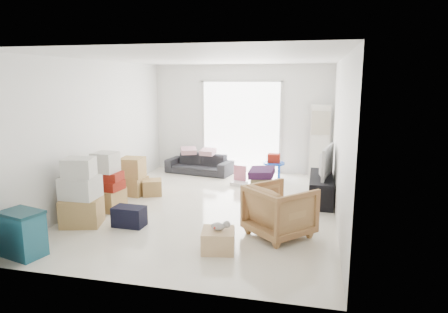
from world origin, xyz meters
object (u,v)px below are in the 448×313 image
storage_bins (23,234)px  wood_crate (218,240)px  tv_console (321,188)px  armchair (280,208)px  television (322,173)px  kids_table (274,162)px  ac_tower (320,142)px  sofa (199,161)px  ottoman (261,188)px

storage_bins → wood_crate: 2.62m
tv_console → armchair: bearing=-107.4°
tv_console → storage_bins: size_ratio=2.33×
television → kids_table: size_ratio=1.61×
ac_tower → kids_table: (-1.02, -0.47, -0.42)m
television → armchair: bearing=173.5°
television → wood_crate: television is taller
tv_console → television: 0.31m
ac_tower → sofa: size_ratio=1.06×
wood_crate → ac_tower: bearing=73.4°
armchair → wood_crate: armchair is taller
tv_console → armchair: 2.09m
ac_tower → storage_bins: 6.56m
storage_bins → kids_table: bearing=59.5°
sofa → ottoman: (1.82, -1.79, -0.11)m
storage_bins → wood_crate: storage_bins is taller
armchair → storage_bins: bearing=67.4°
storage_bins → wood_crate: bearing=16.9°
armchair → kids_table: armchair is taller
sofa → storage_bins: 5.21m
armchair → kids_table: 3.34m
armchair → wood_crate: bearing=86.4°
television → storage_bins: (-3.90, -3.48, -0.24)m
sofa → kids_table: sofa is taller
television → armchair: armchair is taller
tv_console → wood_crate: 3.06m
ac_tower → kids_table: size_ratio=2.74×
tv_console → storage_bins: bearing=-138.2°
television → wood_crate: 3.09m
armchair → ottoman: armchair is taller
ac_tower → television: (0.05, -1.79, -0.32)m
wood_crate → tv_console: bearing=62.8°
ac_tower → kids_table: ac_tower is taller
television → kids_table: (-1.07, 1.32, -0.10)m
television → ottoman: 1.21m
ac_tower → ottoman: 2.32m
armchair → wood_crate: (-0.77, -0.74, -0.29)m
sofa → tv_console: bearing=-18.9°
ottoman → kids_table: bearing=86.8°
tv_console → storage_bins: storage_bins is taller
sofa → wood_crate: 4.64m
storage_bins → tv_console: bearing=41.8°
sofa → armchair: (2.35, -3.63, 0.11)m
armchair → wood_crate: 1.11m
storage_bins → television: bearing=41.8°
ac_tower → ottoman: bearing=-119.7°
storage_bins → kids_table: (2.83, 4.81, 0.14)m
television → armchair: 2.08m
tv_console → kids_table: (-1.07, 1.32, 0.21)m
ottoman → kids_table: kids_table is taller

